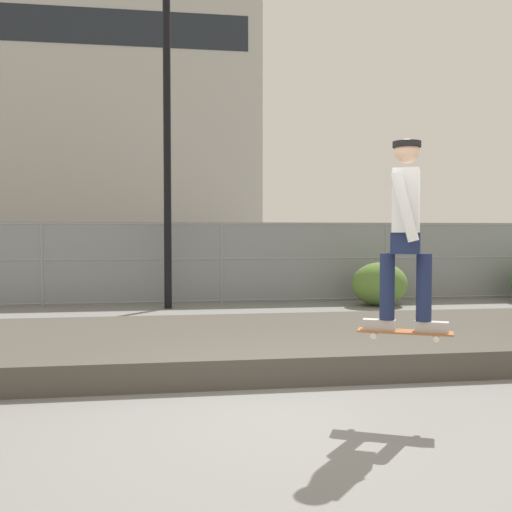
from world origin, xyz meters
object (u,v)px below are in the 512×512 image
at_px(street_lamp, 167,99).
at_px(parked_car_mid, 214,260).
at_px(skater, 406,224).
at_px(skateboard, 405,332).
at_px(shrub_left, 380,284).
at_px(parked_car_far, 431,258).

height_order(street_lamp, parked_car_mid, street_lamp).
distance_m(skater, parked_car_mid, 12.07).
height_order(skateboard, parked_car_mid, parked_car_mid).
distance_m(skater, street_lamp, 8.57).
bearing_deg(skater, skateboard, 180.00).
distance_m(street_lamp, parked_car_mid, 5.65).
xyz_separation_m(street_lamp, shrub_left, (4.62, -0.24, -3.96)).
xyz_separation_m(skateboard, parked_car_far, (6.03, 12.31, 0.08)).
bearing_deg(parked_car_mid, skateboard, -86.76).
bearing_deg(parked_car_mid, street_lamp, -107.74).
distance_m(street_lamp, shrub_left, 6.09).
relative_size(skater, street_lamp, 0.23).
bearing_deg(shrub_left, skater, -108.93).
height_order(skateboard, skater, skater).
bearing_deg(parked_car_far, skater, -116.08).
xyz_separation_m(skateboard, street_lamp, (-2.01, 7.87, 3.67)).
xyz_separation_m(skateboard, skater, (0.00, 0.00, 0.94)).
bearing_deg(parked_car_far, parked_car_mid, -177.47).
bearing_deg(shrub_left, skateboard, -108.93).
relative_size(skateboard, shrub_left, 0.65).
relative_size(skateboard, parked_car_mid, 0.18).
bearing_deg(parked_car_mid, skater, -86.76).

